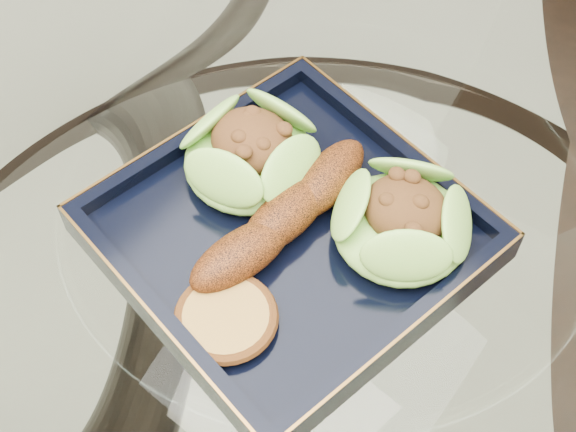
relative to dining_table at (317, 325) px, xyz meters
The scene contains 6 objects.
dining_table is the anchor object (origin of this frame).
navy_plate 0.18m from the dining_table, 128.75° to the right, with size 0.27×0.27×0.02m, color black.
lettuce_wrap_left 0.22m from the dining_table, behind, with size 0.11×0.11×0.04m, color #62AC32.
lettuce_wrap_right 0.21m from the dining_table, 24.13° to the left, with size 0.11×0.11×0.04m, color #58A52F.
roasted_plantain 0.20m from the dining_table, 133.61° to the right, with size 0.19×0.04×0.04m, color #662B0A.
crumb_patty 0.23m from the dining_table, 91.97° to the right, with size 0.07×0.07×0.01m, color #A37936.
Camera 1 is at (0.21, -0.32, 1.33)m, focal length 50.00 mm.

